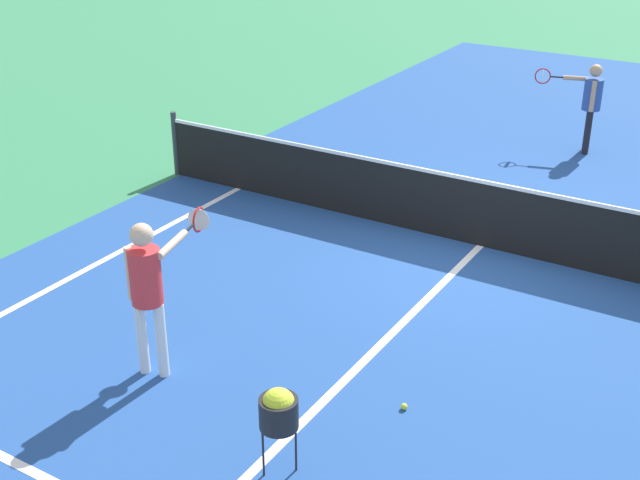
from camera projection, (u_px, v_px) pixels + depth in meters
name	position (u px, v px, depth m)	size (l,w,h in m)	color
ground_plane	(480.00, 246.00, 11.57)	(60.00, 60.00, 0.00)	#337F51
court_surface_inbounds	(480.00, 246.00, 11.57)	(10.62, 24.40, 0.00)	#234C93
line_center_service	(370.00, 355.00, 9.10)	(0.10, 6.40, 0.01)	white
net	(483.00, 213.00, 11.36)	(10.84, 0.09, 1.07)	#33383D
player_near	(148.00, 282.00, 8.36)	(0.41, 1.24, 1.71)	white
player_far	(590.00, 99.00, 14.72)	(1.19, 0.41, 1.58)	black
ball_hopper	(279.00, 410.00, 7.10)	(0.34, 0.34, 0.87)	black
tennis_ball_mid_court	(404.00, 407.00, 8.21)	(0.07, 0.07, 0.07)	#CCE033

